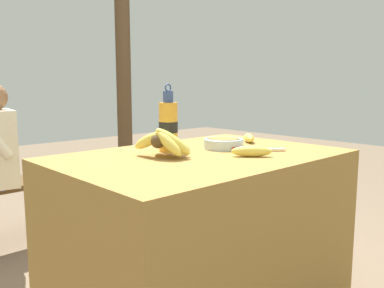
{
  "coord_description": "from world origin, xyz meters",
  "views": [
    {
      "loc": [
        -1.22,
        -1.25,
        1.08
      ],
      "look_at": [
        -0.01,
        0.05,
        0.81
      ],
      "focal_mm": 38.0,
      "sensor_mm": 36.0,
      "label": 1
    }
  ],
  "objects_px": {
    "water_bottle": "(168,125)",
    "loose_banana_side": "(249,138)",
    "serving_bowl": "(224,143)",
    "loose_banana_front": "(251,151)",
    "banana_bunch_green": "(97,160)",
    "support_post_far": "(123,61)",
    "wooden_bench": "(42,188)",
    "knife": "(251,149)",
    "banana_bunch_ripe": "(164,141)"
  },
  "relations": [
    {
      "from": "serving_bowl",
      "to": "loose_banana_side",
      "type": "height_order",
      "value": "serving_bowl"
    },
    {
      "from": "banana_bunch_ripe",
      "to": "knife",
      "type": "bearing_deg",
      "value": -21.17
    },
    {
      "from": "loose_banana_side",
      "to": "wooden_bench",
      "type": "distance_m",
      "value": 1.51
    },
    {
      "from": "banana_bunch_ripe",
      "to": "loose_banana_front",
      "type": "relative_size",
      "value": 1.79
    },
    {
      "from": "loose_banana_side",
      "to": "banana_bunch_green",
      "type": "relative_size",
      "value": 0.56
    },
    {
      "from": "wooden_bench",
      "to": "water_bottle",
      "type": "bearing_deg",
      "value": -86.45
    },
    {
      "from": "serving_bowl",
      "to": "loose_banana_side",
      "type": "relative_size",
      "value": 1.33
    },
    {
      "from": "loose_banana_front",
      "to": "support_post_far",
      "type": "relative_size",
      "value": 0.06
    },
    {
      "from": "support_post_far",
      "to": "water_bottle",
      "type": "bearing_deg",
      "value": -117.65
    },
    {
      "from": "banana_bunch_ripe",
      "to": "knife",
      "type": "relative_size",
      "value": 1.32
    },
    {
      "from": "water_bottle",
      "to": "loose_banana_side",
      "type": "bearing_deg",
      "value": -7.81
    },
    {
      "from": "water_bottle",
      "to": "loose_banana_front",
      "type": "distance_m",
      "value": 0.4
    },
    {
      "from": "serving_bowl",
      "to": "banana_bunch_green",
      "type": "bearing_deg",
      "value": 85.72
    },
    {
      "from": "serving_bowl",
      "to": "wooden_bench",
      "type": "distance_m",
      "value": 1.48
    },
    {
      "from": "wooden_bench",
      "to": "loose_banana_side",
      "type": "bearing_deg",
      "value": -66.77
    },
    {
      "from": "serving_bowl",
      "to": "water_bottle",
      "type": "relative_size",
      "value": 0.62
    },
    {
      "from": "loose_banana_front",
      "to": "banana_bunch_green",
      "type": "xyz_separation_m",
      "value": [
        0.18,
        1.6,
        -0.28
      ]
    },
    {
      "from": "water_bottle",
      "to": "banana_bunch_green",
      "type": "xyz_separation_m",
      "value": [
        0.34,
        1.26,
        -0.38
      ]
    },
    {
      "from": "water_bottle",
      "to": "loose_banana_side",
      "type": "distance_m",
      "value": 0.51
    },
    {
      "from": "banana_bunch_ripe",
      "to": "banana_bunch_green",
      "type": "bearing_deg",
      "value": 71.38
    },
    {
      "from": "serving_bowl",
      "to": "support_post_far",
      "type": "relative_size",
      "value": 0.07
    },
    {
      "from": "serving_bowl",
      "to": "knife",
      "type": "xyz_separation_m",
      "value": [
        0.03,
        -0.14,
        -0.02
      ]
    },
    {
      "from": "banana_bunch_green",
      "to": "support_post_far",
      "type": "relative_size",
      "value": 0.1
    },
    {
      "from": "water_bottle",
      "to": "loose_banana_side",
      "type": "relative_size",
      "value": 2.16
    },
    {
      "from": "loose_banana_front",
      "to": "water_bottle",
      "type": "bearing_deg",
      "value": 115.32
    },
    {
      "from": "serving_bowl",
      "to": "loose_banana_front",
      "type": "xyz_separation_m",
      "value": [
        -0.08,
        -0.23,
        -0.01
      ]
    },
    {
      "from": "knife",
      "to": "support_post_far",
      "type": "relative_size",
      "value": 0.08
    },
    {
      "from": "loose_banana_side",
      "to": "support_post_far",
      "type": "xyz_separation_m",
      "value": [
        0.39,
        1.76,
        0.48
      ]
    },
    {
      "from": "wooden_bench",
      "to": "banana_bunch_green",
      "type": "distance_m",
      "value": 0.44
    },
    {
      "from": "water_bottle",
      "to": "wooden_bench",
      "type": "relative_size",
      "value": 0.21
    },
    {
      "from": "loose_banana_front",
      "to": "wooden_bench",
      "type": "distance_m",
      "value": 1.68
    },
    {
      "from": "banana_bunch_ripe",
      "to": "serving_bowl",
      "type": "bearing_deg",
      "value": -1.6
    },
    {
      "from": "banana_bunch_green",
      "to": "loose_banana_side",
      "type": "bearing_deg",
      "value": -83.64
    },
    {
      "from": "support_post_far",
      "to": "loose_banana_side",
      "type": "bearing_deg",
      "value": -102.63
    },
    {
      "from": "support_post_far",
      "to": "banana_bunch_ripe",
      "type": "bearing_deg",
      "value": -119.1
    },
    {
      "from": "serving_bowl",
      "to": "water_bottle",
      "type": "bearing_deg",
      "value": 153.75
    },
    {
      "from": "knife",
      "to": "serving_bowl",
      "type": "bearing_deg",
      "value": 140.36
    },
    {
      "from": "water_bottle",
      "to": "loose_banana_front",
      "type": "height_order",
      "value": "water_bottle"
    },
    {
      "from": "loose_banana_front",
      "to": "banana_bunch_green",
      "type": "bearing_deg",
      "value": 83.62
    },
    {
      "from": "loose_banana_side",
      "to": "knife",
      "type": "bearing_deg",
      "value": -138.78
    },
    {
      "from": "support_post_far",
      "to": "serving_bowl",
      "type": "bearing_deg",
      "value": -109.6
    },
    {
      "from": "loose_banana_front",
      "to": "wooden_bench",
      "type": "bearing_deg",
      "value": 98.59
    },
    {
      "from": "serving_bowl",
      "to": "banana_bunch_green",
      "type": "height_order",
      "value": "serving_bowl"
    },
    {
      "from": "banana_bunch_ripe",
      "to": "wooden_bench",
      "type": "height_order",
      "value": "banana_bunch_ripe"
    },
    {
      "from": "banana_bunch_ripe",
      "to": "support_post_far",
      "type": "distance_m",
      "value": 2.1
    },
    {
      "from": "loose_banana_side",
      "to": "support_post_far",
      "type": "bearing_deg",
      "value": 77.37
    },
    {
      "from": "water_bottle",
      "to": "support_post_far",
      "type": "xyz_separation_m",
      "value": [
        0.89,
        1.69,
        0.39
      ]
    },
    {
      "from": "knife",
      "to": "wooden_bench",
      "type": "height_order",
      "value": "knife"
    },
    {
      "from": "banana_bunch_ripe",
      "to": "loose_banana_side",
      "type": "xyz_separation_m",
      "value": [
        0.61,
        0.04,
        -0.04
      ]
    },
    {
      "from": "wooden_bench",
      "to": "support_post_far",
      "type": "relative_size",
      "value": 0.56
    }
  ]
}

